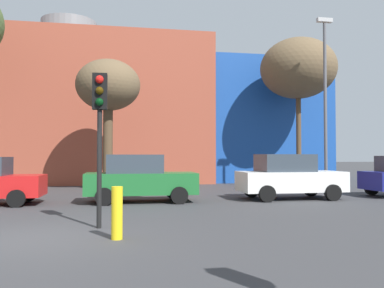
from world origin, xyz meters
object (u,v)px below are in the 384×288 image
object	(u,v)px
bare_tree_1	(298,69)
bollard_yellow_0	(117,213)
street_lamp	(325,94)
parked_car_3	(289,177)
traffic_light_island	(100,114)
parked_car_2	(139,178)
bare_tree_2	(108,87)

from	to	relation	value
bare_tree_1	bollard_yellow_0	bearing A→B (deg)	-127.80
street_lamp	bollard_yellow_0	bearing A→B (deg)	-136.29
bollard_yellow_0	parked_car_3	bearing A→B (deg)	44.63
street_lamp	traffic_light_island	bearing A→B (deg)	-141.91
parked_car_3	traffic_light_island	distance (m)	9.36
parked_car_2	bare_tree_2	size ratio (longest dim) A/B	0.63
bare_tree_2	bollard_yellow_0	bearing A→B (deg)	-86.96
parked_car_2	bare_tree_2	distance (m)	6.86
traffic_light_island	bare_tree_2	distance (m)	10.81
parked_car_2	street_lamp	size ratio (longest dim) A/B	0.48
parked_car_3	street_lamp	bearing A→B (deg)	41.66
bare_tree_1	bare_tree_2	distance (m)	11.43
traffic_light_island	parked_car_3	bearing A→B (deg)	127.30
bare_tree_1	street_lamp	world-z (taller)	bare_tree_1
bare_tree_2	parked_car_3	bearing A→B (deg)	-33.96
bare_tree_2	street_lamp	distance (m)	11.03
parked_car_3	bollard_yellow_0	size ratio (longest dim) A/B	3.80
bollard_yellow_0	parked_car_2	bearing A→B (deg)	83.63
parked_car_2	traffic_light_island	size ratio (longest dim) A/B	1.10
parked_car_2	street_lamp	world-z (taller)	street_lamp
parked_car_2	bollard_yellow_0	bearing A→B (deg)	-96.37
parked_car_3	bollard_yellow_0	bearing A→B (deg)	-135.37
bare_tree_1	parked_car_2	bearing A→B (deg)	-145.34
traffic_light_island	bare_tree_1	size ratio (longest dim) A/B	0.43
parked_car_3	bare_tree_2	world-z (taller)	bare_tree_2
bare_tree_2	bollard_yellow_0	world-z (taller)	bare_tree_2
bare_tree_1	bare_tree_2	world-z (taller)	bare_tree_1
bare_tree_2	street_lamp	bearing A→B (deg)	-11.46
bare_tree_1	bare_tree_2	bearing A→B (deg)	-171.49
parked_car_2	bare_tree_1	distance (m)	13.37
traffic_light_island	bollard_yellow_0	size ratio (longest dim) A/B	3.41
traffic_light_island	bollard_yellow_0	xyz separation A→B (m)	(0.46, -1.39, -2.26)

